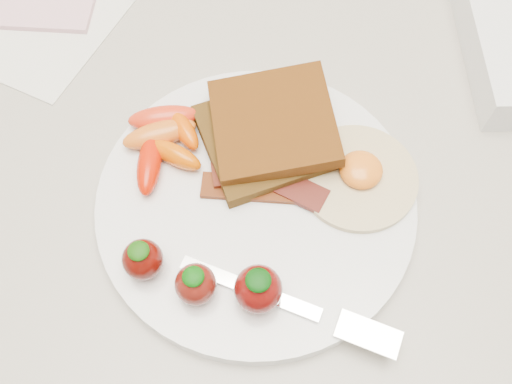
{
  "coord_description": "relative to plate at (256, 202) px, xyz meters",
  "views": [
    {
      "loc": [
        -0.0,
        1.35,
        1.35
      ],
      "look_at": [
        -0.01,
        1.56,
        0.93
      ],
      "focal_mm": 40.0,
      "sensor_mm": 36.0,
      "label": 1
    }
  ],
  "objects": [
    {
      "name": "counter",
      "position": [
        0.01,
        0.14,
        -0.46
      ],
      "size": [
        2.0,
        0.6,
        0.9
      ],
      "primitive_type": "cube",
      "color": "gray",
      "rests_on": "ground"
    },
    {
      "name": "plate",
      "position": [
        0.0,
        0.0,
        0.0
      ],
      "size": [
        0.27,
        0.27,
        0.02
      ],
      "primitive_type": "cylinder",
      "color": "white",
      "rests_on": "counter"
    },
    {
      "name": "toast_lower",
      "position": [
        0.01,
        0.05,
        0.02
      ],
      "size": [
        0.13,
        0.13,
        0.01
      ],
      "primitive_type": "cube",
      "rotation": [
        0.0,
        0.0,
        0.39
      ],
      "color": "black",
      "rests_on": "plate"
    },
    {
      "name": "toast_upper",
      "position": [
        0.01,
        0.06,
        0.03
      ],
      "size": [
        0.12,
        0.12,
        0.02
      ],
      "primitive_type": "cube",
      "rotation": [
        0.0,
        -0.1,
        0.18
      ],
      "color": "#321503",
      "rests_on": "toast_lower"
    },
    {
      "name": "fried_egg",
      "position": [
        0.09,
        0.02,
        0.01
      ],
      "size": [
        0.14,
        0.14,
        0.02
      ],
      "color": "beige",
      "rests_on": "plate"
    },
    {
      "name": "bacon_strips",
      "position": [
        0.01,
        0.02,
        0.01
      ],
      "size": [
        0.11,
        0.06,
        0.01
      ],
      "color": "black",
      "rests_on": "plate"
    },
    {
      "name": "baby_carrots",
      "position": [
        -0.08,
        0.05,
        0.02
      ],
      "size": [
        0.08,
        0.09,
        0.02
      ],
      "color": "#D46018",
      "rests_on": "plate"
    },
    {
      "name": "strawberries",
      "position": [
        -0.03,
        -0.08,
        0.03
      ],
      "size": [
        0.12,
        0.06,
        0.04
      ],
      "color": "#4C0904",
      "rests_on": "plate"
    },
    {
      "name": "fork",
      "position": [
        0.04,
        -0.1,
        0.01
      ],
      "size": [
        0.17,
        0.08,
        0.0
      ],
      "color": "white",
      "rests_on": "plate"
    }
  ]
}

